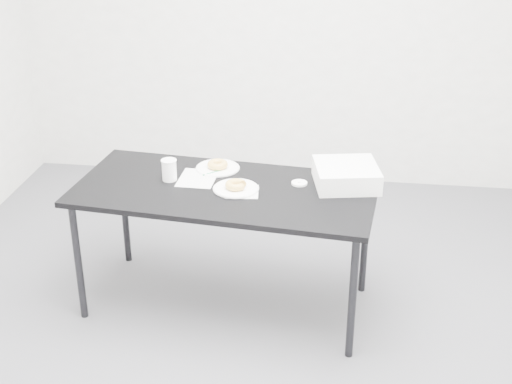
# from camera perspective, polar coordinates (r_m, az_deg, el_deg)

# --- Properties ---
(floor) EXTENTS (4.00, 4.00, 0.00)m
(floor) POSITION_cam_1_polar(r_m,az_deg,el_deg) (4.06, -1.23, -10.18)
(floor) COLOR #515056
(floor) RESTS_ON ground
(wall_back) EXTENTS (4.00, 0.02, 2.70)m
(wall_back) POSITION_cam_1_polar(r_m,az_deg,el_deg) (5.38, 2.03, 14.55)
(wall_back) COLOR white
(wall_back) RESTS_ON floor
(table) EXTENTS (1.68, 0.92, 0.74)m
(table) POSITION_cam_1_polar(r_m,az_deg,el_deg) (3.86, -2.50, -0.43)
(table) COLOR black
(table) RESTS_ON floor
(scorecard) EXTENTS (0.20, 0.26, 0.00)m
(scorecard) POSITION_cam_1_polar(r_m,az_deg,el_deg) (3.96, -4.70, 1.11)
(scorecard) COLOR white
(scorecard) RESTS_ON table
(logo_patch) EXTENTS (0.04, 0.04, 0.00)m
(logo_patch) POSITION_cam_1_polar(r_m,az_deg,el_deg) (4.01, -3.22, 1.54)
(logo_patch) COLOR green
(logo_patch) RESTS_ON scorecard
(pen) EXTENTS (0.09, 0.08, 0.01)m
(pen) POSITION_cam_1_polar(r_m,az_deg,el_deg) (4.01, -3.53, 1.55)
(pen) COLOR #0B8245
(pen) RESTS_ON scorecard
(napkin) EXTENTS (0.19, 0.19, 0.00)m
(napkin) POSITION_cam_1_polar(r_m,az_deg,el_deg) (3.79, -1.11, 0.02)
(napkin) COLOR white
(napkin) RESTS_ON table
(plate_near) EXTENTS (0.25, 0.25, 0.01)m
(plate_near) POSITION_cam_1_polar(r_m,az_deg,el_deg) (3.81, -1.62, 0.27)
(plate_near) COLOR white
(plate_near) RESTS_ON napkin
(donut_near) EXTENTS (0.12, 0.12, 0.04)m
(donut_near) POSITION_cam_1_polar(r_m,az_deg,el_deg) (3.80, -1.62, 0.58)
(donut_near) COLOR gold
(donut_near) RESTS_ON plate_near
(plate_far) EXTENTS (0.25, 0.25, 0.01)m
(plate_far) POSITION_cam_1_polar(r_m,az_deg,el_deg) (4.07, -3.08, 1.92)
(plate_far) COLOR white
(plate_far) RESTS_ON table
(donut_far) EXTENTS (0.13, 0.13, 0.04)m
(donut_far) POSITION_cam_1_polar(r_m,az_deg,el_deg) (4.07, -3.09, 2.22)
(donut_far) COLOR gold
(donut_far) RESTS_ON plate_far
(coffee_cup) EXTENTS (0.08, 0.08, 0.12)m
(coffee_cup) POSITION_cam_1_polar(r_m,az_deg,el_deg) (3.93, -6.96, 1.77)
(coffee_cup) COLOR white
(coffee_cup) RESTS_ON table
(cup_lid) EXTENTS (0.09, 0.09, 0.01)m
(cup_lid) POSITION_cam_1_polar(r_m,az_deg,el_deg) (3.88, 3.49, 0.71)
(cup_lid) COLOR white
(cup_lid) RESTS_ON table
(bakery_box) EXTENTS (0.39, 0.39, 0.11)m
(bakery_box) POSITION_cam_1_polar(r_m,az_deg,el_deg) (3.88, 7.22, 1.36)
(bakery_box) COLOR white
(bakery_box) RESTS_ON table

